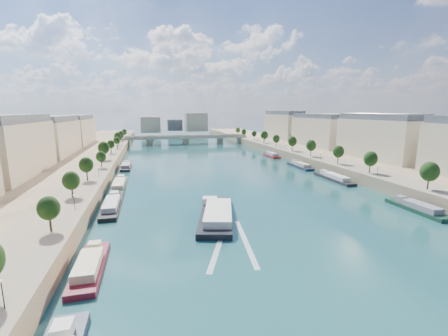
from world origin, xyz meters
TOP-DOWN VIEW (x-y plane):
  - ground at (0.00, 100.00)m, footprint 700.00×700.00m
  - quay_left at (-72.00, 100.00)m, footprint 44.00×520.00m
  - quay_right at (72.00, 100.00)m, footprint 44.00×520.00m
  - pave_left at (-57.00, 100.00)m, footprint 14.00×520.00m
  - pave_right at (57.00, 100.00)m, footprint 14.00×520.00m
  - trees_left at (-55.00, 102.00)m, footprint 4.80×268.80m
  - trees_right at (55.00, 110.00)m, footprint 4.80×268.80m
  - lamps_left at (-52.50, 90.00)m, footprint 0.36×200.36m
  - lamps_right at (52.50, 105.00)m, footprint 0.36×200.36m
  - buildings_left at (-85.00, 112.00)m, footprint 16.00×226.00m
  - buildings_right at (85.00, 112.00)m, footprint 16.00×226.00m
  - skyline at (3.19, 319.52)m, footprint 79.00×42.00m
  - bridge at (0.00, 222.83)m, footprint 112.00×12.00m
  - tour_barge at (-15.49, 28.64)m, footprint 16.44×32.15m
  - wake at (-15.49, 12.12)m, footprint 14.15×25.92m
  - moored_barges_left at (-45.50, 46.47)m, footprint 5.00×155.53m
  - moored_barges_right at (45.50, 55.42)m, footprint 5.00×164.03m

SIDE VIEW (x-z plane):
  - ground at x=0.00m, z-range 0.00..0.00m
  - wake at x=-15.49m, z-range 0.00..0.04m
  - moored_barges_left at x=-45.50m, z-range -0.96..2.64m
  - moored_barges_right at x=45.50m, z-range -0.96..2.64m
  - tour_barge at x=-15.49m, z-range -0.87..3.33m
  - quay_left at x=-72.00m, z-range 0.00..5.00m
  - quay_right at x=72.00m, z-range 0.00..5.00m
  - pave_left at x=-57.00m, z-range 5.00..5.10m
  - pave_right at x=57.00m, z-range 5.00..5.10m
  - bridge at x=0.00m, z-range 1.01..9.16m
  - lamps_left at x=-52.50m, z-range 5.64..9.92m
  - lamps_right at x=52.50m, z-range 5.64..9.92m
  - trees_left at x=-55.00m, z-range 6.35..14.61m
  - trees_right at x=55.00m, z-range 6.35..14.61m
  - skyline at x=3.19m, z-range 3.66..25.66m
  - buildings_left at x=-85.00m, z-range 4.85..28.05m
  - buildings_right at x=85.00m, z-range 4.85..28.05m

